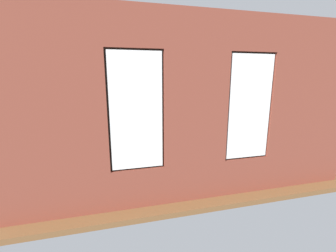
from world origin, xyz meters
The scene contains 19 objects.
ground_plane centered at (0.00, 0.00, -0.05)m, with size 7.30×5.53×0.10m, color brown.
brick_wall_with_windows centered at (0.00, 2.38, 1.64)m, with size 6.70×0.30×3.32m.
white_wall_right centered at (3.30, 0.20, 1.66)m, with size 0.10×4.53×3.32m, color silver.
couch_by_window centered at (0.64, 1.73, 0.33)m, with size 1.95×0.87×0.80m.
couch_left centered at (-2.65, 0.30, 0.33)m, with size 0.98×2.01×0.80m.
coffee_table centered at (-0.04, -0.35, 0.36)m, with size 1.23×0.73×0.42m.
cup_ceramic centered at (0.32, -0.24, 0.47)m, with size 0.09×0.09×0.10m, color silver.
table_plant_small centered at (-0.14, -0.24, 0.56)m, with size 0.16×0.16×0.26m.
remote_black centered at (-0.38, -0.48, 0.43)m, with size 0.05×0.17×0.02m, color black.
remote_gray centered at (0.11, -0.45, 0.43)m, with size 0.05×0.17×0.02m, color #59595B.
remote_silver centered at (-0.04, -0.35, 0.43)m, with size 0.05×0.17×0.02m, color #B2B2B7.
media_console centered at (3.00, -0.38, 0.26)m, with size 1.04×0.42×0.52m, color black.
tv_flatscreen centered at (3.00, -0.38, 0.93)m, with size 1.15×0.20×0.80m.
potted_plant_between_couches centered at (-0.79, 1.68, 0.58)m, with size 0.75×0.73×1.10m.
potted_plant_corner_far_left centered at (-2.80, 1.83, 0.61)m, with size 0.78×0.83×1.13m.
potted_plant_by_left_couch centered at (-2.25, -1.14, 0.44)m, with size 0.42×0.42×0.62m.
potted_plant_near_tv centered at (2.45, 0.59, 0.60)m, with size 0.67×0.67×0.90m.
potted_plant_corner_near_left centered at (-2.79, -1.76, 0.53)m, with size 0.86×0.78×1.07m.
potted_plant_foreground_right centered at (2.70, -1.71, 0.56)m, with size 0.68×0.68×0.82m.
Camera 1 is at (1.45, 6.02, 2.26)m, focal length 24.00 mm.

